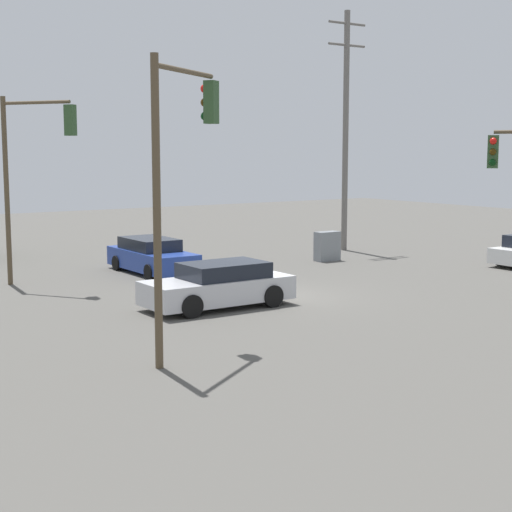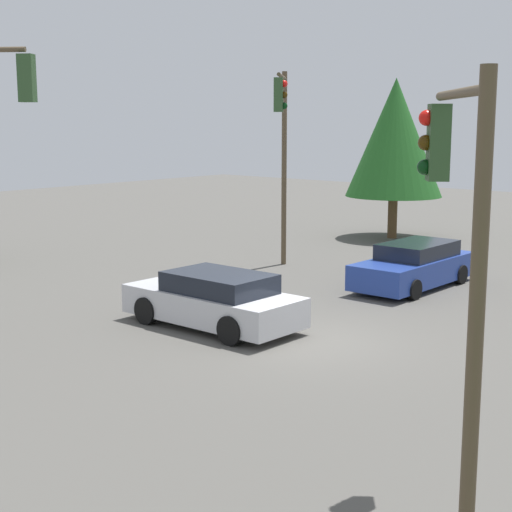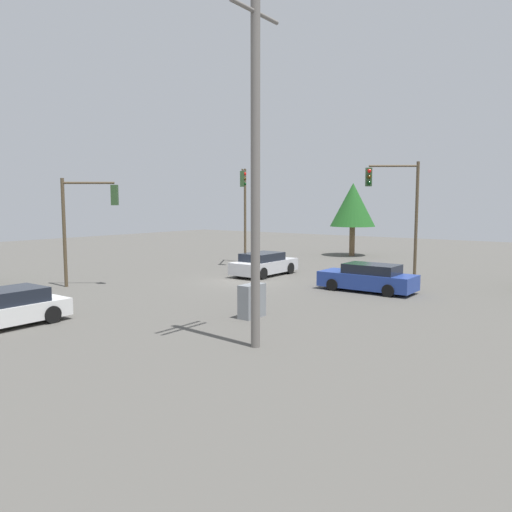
% 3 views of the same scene
% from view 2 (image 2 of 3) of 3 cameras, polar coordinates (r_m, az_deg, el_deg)
% --- Properties ---
extents(ground_plane, '(80.00, 80.00, 0.00)m').
position_cam_2_polar(ground_plane, '(18.46, 3.59, -6.19)').
color(ground_plane, '#54514C').
extents(sedan_blue, '(1.94, 4.73, 1.39)m').
position_cam_2_polar(sedan_blue, '(24.56, 11.43, -0.71)').
color(sedan_blue, '#233D93').
rests_on(sedan_blue, ground_plane).
extents(sedan_silver, '(4.67, 2.05, 1.40)m').
position_cam_2_polar(sedan_silver, '(19.51, -3.06, -3.23)').
color(sedan_silver, silver).
rests_on(sedan_silver, ground_plane).
extents(traffic_signal_main, '(1.93, 2.59, 6.74)m').
position_cam_2_polar(traffic_signal_main, '(26.53, 1.94, 8.65)').
color(traffic_signal_main, brown).
rests_on(traffic_signal_main, ground_plane).
extents(traffic_signal_aux, '(1.98, 2.42, 5.67)m').
position_cam_2_polar(traffic_signal_aux, '(9.75, 14.40, 2.13)').
color(traffic_signal_aux, brown).
rests_on(traffic_signal_aux, ground_plane).
extents(tree_right, '(4.14, 4.14, 6.86)m').
position_cam_2_polar(tree_right, '(34.42, 10.06, 8.46)').
color(tree_right, brown).
rests_on(tree_right, ground_plane).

